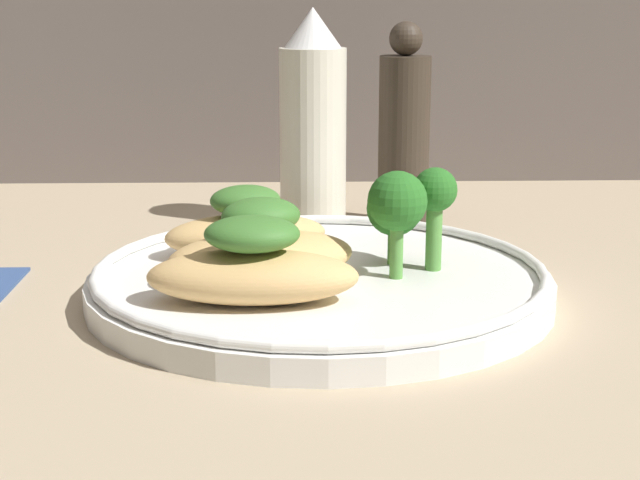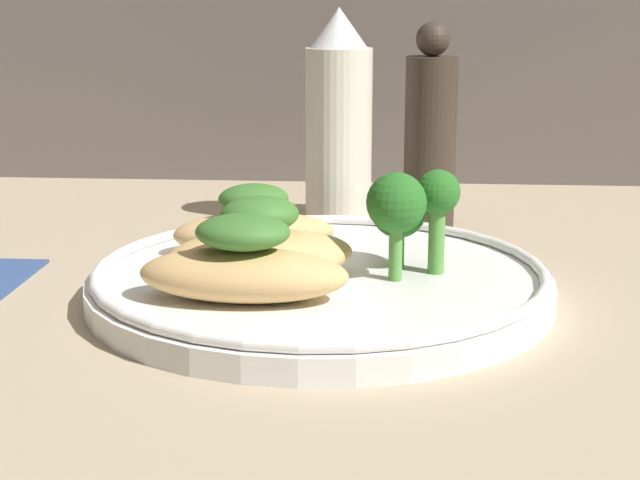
# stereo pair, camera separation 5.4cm
# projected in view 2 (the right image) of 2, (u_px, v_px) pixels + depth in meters

# --- Properties ---
(ground_plane) EXTENTS (1.80, 1.80, 0.01)m
(ground_plane) POSITION_uv_depth(u_px,v_px,m) (320.00, 307.00, 0.55)
(ground_plane) COLOR tan
(plate) EXTENTS (0.26, 0.26, 0.02)m
(plate) POSITION_uv_depth(u_px,v_px,m) (320.00, 282.00, 0.55)
(plate) COLOR white
(plate) RESTS_ON ground_plane
(grilled_meat_front) EXTENTS (0.11, 0.05, 0.04)m
(grilled_meat_front) POSITION_uv_depth(u_px,v_px,m) (243.00, 267.00, 0.50)
(grilled_meat_front) COLOR tan
(grilled_meat_front) RESTS_ON plate
(grilled_meat_middle) EXTENTS (0.12, 0.09, 0.05)m
(grilled_meat_middle) POSITION_uv_depth(u_px,v_px,m) (260.00, 249.00, 0.54)
(grilled_meat_middle) COLOR tan
(grilled_meat_middle) RESTS_ON plate
(grilled_meat_back) EXTENTS (0.10, 0.06, 0.04)m
(grilled_meat_back) POSITION_uv_depth(u_px,v_px,m) (254.00, 227.00, 0.59)
(grilled_meat_back) COLOR tan
(grilled_meat_back) RESTS_ON plate
(broccoli_bunch) EXTENTS (0.05, 0.06, 0.06)m
(broccoli_bunch) POSITION_uv_depth(u_px,v_px,m) (406.00, 206.00, 0.54)
(broccoli_bunch) COLOR #569942
(broccoli_bunch) RESTS_ON plate
(sauce_bottle) EXTENTS (0.05, 0.05, 0.16)m
(sauce_bottle) POSITION_uv_depth(u_px,v_px,m) (334.00, 123.00, 0.71)
(sauce_bottle) COLOR silver
(sauce_bottle) RESTS_ON ground_plane
(pepper_grinder) EXTENTS (0.04, 0.04, 0.15)m
(pepper_grinder) POSITION_uv_depth(u_px,v_px,m) (430.00, 135.00, 0.70)
(pepper_grinder) COLOR #382D23
(pepper_grinder) RESTS_ON ground_plane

